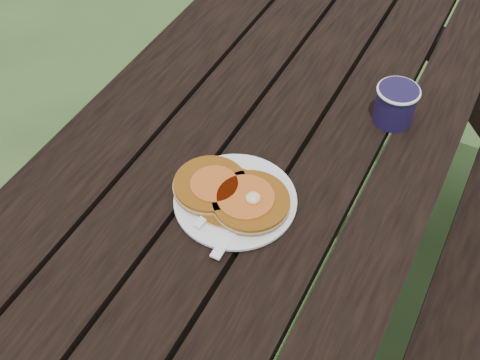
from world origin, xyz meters
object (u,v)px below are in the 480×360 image
at_px(plate, 235,201).
at_px(pancake_stack, 232,194).
at_px(picnic_table, 262,244).
at_px(coffee_cup, 396,103).

distance_m(plate, pancake_stack, 0.02).
relative_size(plate, pancake_stack, 0.99).
bearing_deg(picnic_table, coffee_cup, 41.88).
height_order(plate, coffee_cup, coffee_cup).
distance_m(picnic_table, plate, 0.43).
xyz_separation_m(picnic_table, pancake_stack, (0.01, -0.18, 0.41)).
xyz_separation_m(picnic_table, coffee_cup, (0.22, 0.20, 0.43)).
relative_size(pancake_stack, coffee_cup, 2.51).
relative_size(picnic_table, plate, 7.55).
xyz_separation_m(plate, coffee_cup, (0.20, 0.38, 0.05)).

